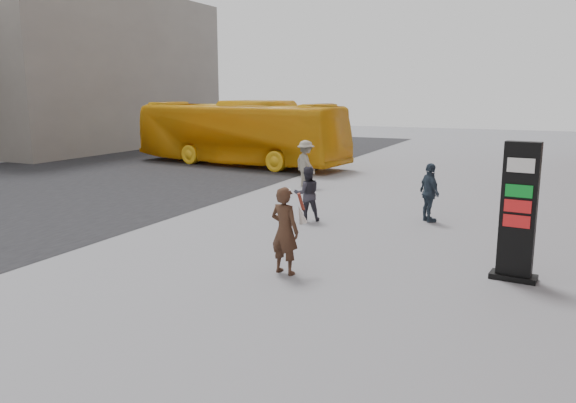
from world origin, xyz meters
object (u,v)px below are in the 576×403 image
at_px(woman, 285,229).
at_px(info_pylon, 518,212).
at_px(pedestrian_a, 307,194).
at_px(bus, 239,133).
at_px(pedestrian_c, 430,193).
at_px(pedestrian_b, 306,164).

bearing_deg(woman, info_pylon, -147.77).
bearing_deg(pedestrian_a, info_pylon, 118.03).
distance_m(woman, bus, 17.64).
xyz_separation_m(woman, pedestrian_c, (1.72, 5.92, -0.08)).
height_order(info_pylon, pedestrian_a, info_pylon).
relative_size(bus, pedestrian_c, 6.91).
relative_size(info_pylon, pedestrian_c, 1.62).
xyz_separation_m(pedestrian_b, pedestrian_c, (5.53, -4.01, -0.07)).
distance_m(woman, pedestrian_b, 10.63).
xyz_separation_m(info_pylon, bus, (-13.82, 13.25, 0.26)).
height_order(bus, pedestrian_b, bus).
distance_m(woman, pedestrian_c, 6.16).
distance_m(pedestrian_a, pedestrian_b, 5.84).
xyz_separation_m(woman, pedestrian_a, (-1.47, 4.58, -0.13)).
bearing_deg(pedestrian_a, pedestrian_b, -100.41).
relative_size(info_pylon, bus, 0.23).
bearing_deg(pedestrian_b, bus, -4.03).
distance_m(bus, pedestrian_c, 14.39).
bearing_deg(pedestrian_c, bus, 13.13).
xyz_separation_m(woman, pedestrian_b, (-3.81, 9.92, -0.01)).
height_order(woman, bus, bus).
bearing_deg(bus, info_pylon, -125.89).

